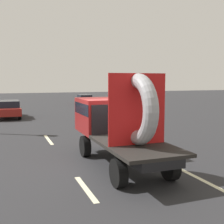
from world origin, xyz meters
The scene contains 8 objects.
ground_plane centered at (0.00, 0.00, 0.00)m, with size 120.00×120.00×0.00m, color #28282B.
flatbed_truck centered at (0.38, 0.14, 1.54)m, with size 2.02×5.71×3.25m.
distant_sedan centered at (-3.14, 14.72, 0.75)m, with size 1.84×4.30×1.40m.
lane_dash_left_near centered at (-1.38, -2.18, 0.00)m, with size 2.07×0.16×0.01m, color beige.
lane_dash_left_far centered at (-1.38, 4.97, 0.00)m, with size 2.53×0.16×0.01m, color beige.
lane_dash_right_near centered at (2.14, -2.70, 0.00)m, with size 2.95×0.16×0.01m, color beige.
lane_dash_right_far centered at (2.14, 4.93, 0.00)m, with size 2.49×0.16×0.01m, color beige.
oncoming_car centered at (6.03, 25.28, 0.65)m, with size 1.58×3.70×1.21m.
Camera 1 is at (-3.44, -9.75, 3.05)m, focal length 46.26 mm.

